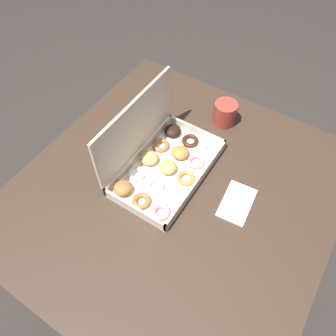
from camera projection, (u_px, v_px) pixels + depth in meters
name	position (u px, v px, depth m)	size (l,w,h in m)	color
ground_plane	(173.00, 268.00, 1.62)	(8.00, 8.00, 0.00)	#2D2826
dining_table	(176.00, 206.00, 1.11)	(1.00, 0.94, 0.73)	#38281E
donut_box	(159.00, 158.00, 1.04)	(0.37, 0.23, 0.24)	white
coffee_mug	(225.00, 113.00, 1.16)	(0.08, 0.08, 0.09)	#A3382D
paper_napkin	(237.00, 203.00, 1.00)	(0.15, 0.10, 0.01)	white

